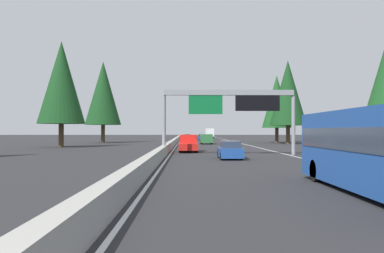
% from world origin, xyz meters
% --- Properties ---
extents(ground_plane, '(320.00, 320.00, 0.00)m').
position_xyz_m(ground_plane, '(60.00, 0.00, 0.00)').
color(ground_plane, '#262628').
extents(median_barrier, '(180.00, 0.56, 0.90)m').
position_xyz_m(median_barrier, '(80.00, 0.30, 0.45)').
color(median_barrier, '#9E9B93').
rests_on(median_barrier, ground).
extents(shoulder_stripe_right, '(160.00, 0.16, 0.01)m').
position_xyz_m(shoulder_stripe_right, '(70.00, -11.52, 0.01)').
color(shoulder_stripe_right, silver).
rests_on(shoulder_stripe_right, ground).
extents(shoulder_stripe_median, '(160.00, 0.16, 0.01)m').
position_xyz_m(shoulder_stripe_median, '(70.00, -0.25, 0.01)').
color(shoulder_stripe_median, silver).
rests_on(shoulder_stripe_median, ground).
extents(sign_gantry_overhead, '(0.50, 12.68, 6.18)m').
position_xyz_m(sign_gantry_overhead, '(37.00, -6.04, 4.92)').
color(sign_gantry_overhead, gray).
rests_on(sign_gantry_overhead, ground).
extents(bus_near_center, '(11.50, 2.55, 3.10)m').
position_xyz_m(bus_near_center, '(12.72, -8.86, 1.72)').
color(bus_near_center, '#1E4793').
rests_on(bus_near_center, ground).
extents(pickup_distant_b, '(5.60, 2.00, 1.86)m').
position_xyz_m(pickup_distant_b, '(43.14, -2.02, 0.91)').
color(pickup_distant_b, red).
rests_on(pickup_distant_b, ground).
extents(minivan_mid_center, '(5.00, 1.95, 1.69)m').
position_xyz_m(minivan_mid_center, '(68.71, -5.18, 0.95)').
color(minivan_mid_center, '#2D6B38').
rests_on(minivan_mid_center, ground).
extents(box_truck_mid_left, '(8.50, 2.40, 2.95)m').
position_xyz_m(box_truck_mid_left, '(126.39, -8.85, 1.61)').
color(box_truck_mid_left, white).
rests_on(box_truck_mid_left, ground).
extents(sedan_mid_right, '(4.40, 1.80, 1.47)m').
position_xyz_m(sedan_mid_right, '(96.61, -1.92, 0.68)').
color(sedan_mid_right, maroon).
rests_on(sedan_mid_right, ground).
extents(sedan_distant_a, '(4.40, 1.80, 1.47)m').
position_xyz_m(sedan_distant_a, '(31.77, -5.42, 0.68)').
color(sedan_distant_a, '#1E4793').
rests_on(sedan_distant_a, ground).
extents(sedan_far_left, '(4.40, 1.80, 1.47)m').
position_xyz_m(sedan_far_left, '(97.71, -5.47, 0.68)').
color(sedan_far_left, '#1E4793').
rests_on(sedan_far_left, ground).
extents(conifer_right_mid, '(6.50, 6.50, 14.76)m').
position_xyz_m(conifer_right_mid, '(70.30, -19.72, 8.98)').
color(conifer_right_mid, '#4C3823').
rests_on(conifer_right_mid, ground).
extents(conifer_right_far, '(5.76, 5.76, 13.10)m').
position_xyz_m(conifer_right_far, '(77.83, -19.39, 7.97)').
color(conifer_right_far, '#4C3823').
rests_on(conifer_right_far, ground).
extents(conifer_left_near, '(6.57, 6.57, 14.92)m').
position_xyz_m(conifer_left_near, '(55.77, 15.78, 9.08)').
color(conifer_left_near, '#4C3823').
rests_on(conifer_left_near, ground).
extents(conifer_left_mid, '(6.87, 6.87, 15.62)m').
position_xyz_m(conifer_left_mid, '(76.86, 14.27, 9.50)').
color(conifer_left_mid, '#4C3823').
rests_on(conifer_left_mid, ground).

